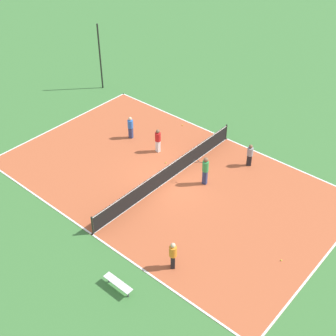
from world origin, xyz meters
name	(u,v)px	position (x,y,z in m)	size (l,w,h in m)	color
ground_plane	(168,180)	(0.00, 0.00, 0.00)	(80.00, 80.00, 0.00)	#3D7538
court_surface	(168,180)	(0.00, 0.00, 0.01)	(11.81, 19.26, 0.02)	#B75633
tennis_net	(168,172)	(0.00, 0.00, 0.58)	(11.61, 0.10, 1.10)	black
bench	(118,283)	(-7.38, -3.47, 0.39)	(0.36, 1.52, 0.45)	silver
player_center_orange	(173,254)	(-4.82, -4.47, 0.90)	(0.51, 0.51, 1.55)	black
player_near_blue	(130,126)	(1.85, 4.81, 0.90)	(0.43, 0.43, 1.55)	navy
player_far_green	(205,169)	(1.14, -1.78, 1.07)	(0.52, 0.98, 1.81)	navy
player_coach_red	(158,139)	(1.82, 2.41, 0.93)	(0.40, 0.40, 1.60)	white
player_baseline_gray	(250,154)	(4.30, -2.72, 0.85)	(0.51, 0.51, 1.47)	black
tennis_ball_left_sideline	(166,163)	(1.19, 1.20, 0.06)	(0.07, 0.07, 0.07)	#CCE033
tennis_ball_midcourt	(281,260)	(-1.17, -8.11, 0.06)	(0.07, 0.07, 0.07)	#CCE033
tennis_ball_right_alley	(182,125)	(5.23, 3.21, 0.06)	(0.07, 0.07, 0.07)	#CCE033
fence_post_back_right	(100,57)	(5.56, 11.55, 2.54)	(0.12, 0.12, 5.08)	black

